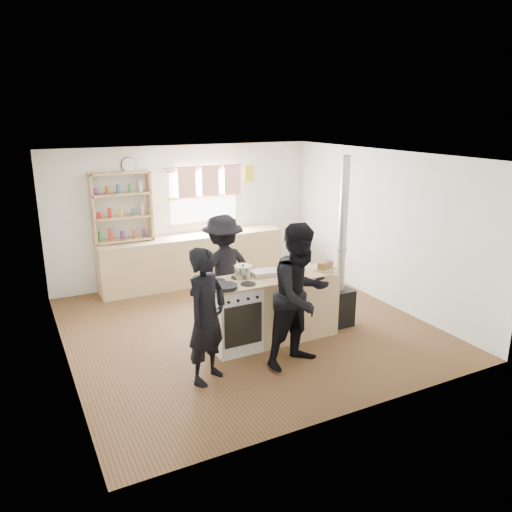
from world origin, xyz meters
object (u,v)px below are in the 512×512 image
object	(u,v)px
flue_heater	(340,284)
person_near_right	(301,296)
stockpot_stove	(243,272)
person_far	(223,270)
cooking_island	(272,308)
stockpot_counter	(294,264)
roast_tray	(265,273)
bread_board	(325,267)
thermos	(224,224)
person_near_left	(207,316)
skillet_greens	(225,287)

from	to	relation	value
flue_heater	person_near_right	bearing A→B (deg)	-147.05
stockpot_stove	person_far	size ratio (longest dim) A/B	0.15
cooking_island	stockpot_counter	world-z (taller)	stockpot_counter
roast_tray	bread_board	size ratio (longest dim) A/B	1.21
thermos	stockpot_stove	bearing A→B (deg)	-108.29
stockpot_counter	flue_heater	world-z (taller)	flue_heater
flue_heater	roast_tray	bearing A→B (deg)	175.74
stockpot_counter	person_near_left	bearing A→B (deg)	-156.14
skillet_greens	stockpot_counter	world-z (taller)	stockpot_counter
thermos	bread_board	bearing A→B (deg)	-84.10
stockpot_counter	person_near_right	bearing A→B (deg)	-116.20
flue_heater	person_near_right	distance (m)	1.41
skillet_greens	roast_tray	world-z (taller)	roast_tray
stockpot_counter	person_far	xyz separation A→B (m)	(-0.75, 0.76, -0.20)
cooking_island	bread_board	distance (m)	0.94
bread_board	person_near_left	size ratio (longest dim) A/B	0.20
cooking_island	person_near_right	distance (m)	0.88
roast_tray	person_near_right	world-z (taller)	person_near_right
thermos	person_near_left	xyz separation A→B (m)	(-1.69, -3.39, -0.24)
cooking_island	skillet_greens	distance (m)	0.93
cooking_island	stockpot_counter	distance (m)	0.68
thermos	flue_heater	bearing A→B (deg)	-77.02
roast_tray	person_far	bearing A→B (deg)	110.65
person_near_left	roast_tray	bearing A→B (deg)	-0.64
thermos	skillet_greens	world-z (taller)	thermos
person_near_left	flue_heater	bearing A→B (deg)	-17.60
skillet_greens	person_near_left	bearing A→B (deg)	-133.69
roast_tray	stockpot_stove	distance (m)	0.32
roast_tray	person_far	size ratio (longest dim) A/B	0.24
thermos	bread_board	distance (m)	2.89
stockpot_counter	person_far	world-z (taller)	person_far
roast_tray	thermos	bearing A→B (deg)	78.24
person_near_left	stockpot_counter	bearing A→B (deg)	-8.27
bread_board	person_near_left	world-z (taller)	person_near_left
roast_tray	stockpot_stove	size ratio (longest dim) A/B	1.62
stockpot_stove	skillet_greens	bearing A→B (deg)	-144.43
flue_heater	person_far	bearing A→B (deg)	149.94
stockpot_counter	flue_heater	distance (m)	0.84
person_near_left	person_near_right	size ratio (longest dim) A/B	0.89
stockpot_stove	person_far	xyz separation A→B (m)	(0.03, 0.74, -0.19)
thermos	stockpot_counter	bearing A→B (deg)	-92.13
thermos	person_near_left	distance (m)	3.79
thermos	roast_tray	distance (m)	2.75
stockpot_counter	person_far	bearing A→B (deg)	134.56
cooking_island	skillet_greens	xyz separation A→B (m)	(-0.77, -0.16, 0.49)
thermos	person_far	size ratio (longest dim) A/B	0.18
stockpot_counter	person_near_right	world-z (taller)	person_near_right
skillet_greens	stockpot_stove	bearing A→B (deg)	35.57
cooking_island	flue_heater	xyz separation A→B (m)	(1.13, -0.01, 0.18)
skillet_greens	bread_board	world-z (taller)	bread_board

